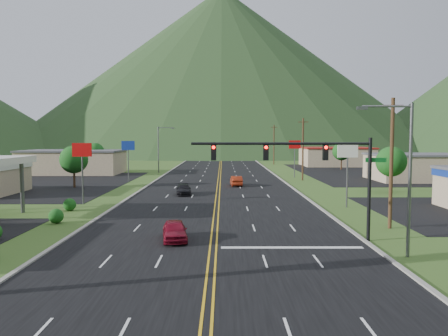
{
  "coord_description": "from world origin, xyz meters",
  "views": [
    {
      "loc": [
        0.63,
        -15.21,
        7.07
      ],
      "look_at": [
        0.71,
        20.38,
        4.5
      ],
      "focal_mm": 35.0,
      "sensor_mm": 36.0,
      "label": 1
    }
  ],
  "objects_px": {
    "streetlight_east": "(405,169)",
    "car_dark_mid": "(184,190)",
    "traffic_signal": "(310,163)",
    "car_red_near": "(175,231)",
    "car_red_far": "(236,181)",
    "streetlight_west": "(160,146)"
  },
  "relations": [
    {
      "from": "streetlight_east",
      "to": "car_dark_mid",
      "type": "relative_size",
      "value": 2.1
    },
    {
      "from": "traffic_signal",
      "to": "car_red_near",
      "type": "distance_m",
      "value": 10.26
    },
    {
      "from": "traffic_signal",
      "to": "car_red_near",
      "type": "bearing_deg",
      "value": 179.93
    },
    {
      "from": "car_dark_mid",
      "to": "traffic_signal",
      "type": "bearing_deg",
      "value": -71.4
    },
    {
      "from": "car_red_far",
      "to": "car_dark_mid",
      "type": "bearing_deg",
      "value": 51.93
    },
    {
      "from": "streetlight_west",
      "to": "car_red_near",
      "type": "relative_size",
      "value": 2.27
    },
    {
      "from": "car_dark_mid",
      "to": "streetlight_east",
      "type": "bearing_deg",
      "value": -66.61
    },
    {
      "from": "car_red_near",
      "to": "car_dark_mid",
      "type": "relative_size",
      "value": 0.93
    },
    {
      "from": "streetlight_west",
      "to": "car_red_near",
      "type": "distance_m",
      "value": 56.89
    },
    {
      "from": "car_red_near",
      "to": "car_red_far",
      "type": "height_order",
      "value": "car_red_far"
    },
    {
      "from": "car_red_near",
      "to": "car_red_far",
      "type": "bearing_deg",
      "value": 72.73
    },
    {
      "from": "traffic_signal",
      "to": "car_red_far",
      "type": "relative_size",
      "value": 3.07
    },
    {
      "from": "traffic_signal",
      "to": "car_dark_mid",
      "type": "distance_m",
      "value": 26.06
    },
    {
      "from": "traffic_signal",
      "to": "car_red_far",
      "type": "distance_m",
      "value": 33.47
    },
    {
      "from": "traffic_signal",
      "to": "car_dark_mid",
      "type": "relative_size",
      "value": 3.06
    },
    {
      "from": "car_red_near",
      "to": "car_red_far",
      "type": "xyz_separation_m",
      "value": [
        5.18,
        32.9,
        0.03
      ]
    },
    {
      "from": "streetlight_east",
      "to": "car_dark_mid",
      "type": "distance_m",
      "value": 31.66
    },
    {
      "from": "car_red_near",
      "to": "streetlight_west",
      "type": "bearing_deg",
      "value": 90.84
    },
    {
      "from": "traffic_signal",
      "to": "streetlight_east",
      "type": "xyz_separation_m",
      "value": [
        4.7,
        -4.0,
        -0.15
      ]
    },
    {
      "from": "traffic_signal",
      "to": "streetlight_west",
      "type": "xyz_separation_m",
      "value": [
        -18.16,
        56.0,
        -0.15
      ]
    },
    {
      "from": "streetlight_west",
      "to": "car_red_near",
      "type": "bearing_deg",
      "value": -80.84
    },
    {
      "from": "streetlight_east",
      "to": "car_red_near",
      "type": "bearing_deg",
      "value": 163.85
    }
  ]
}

